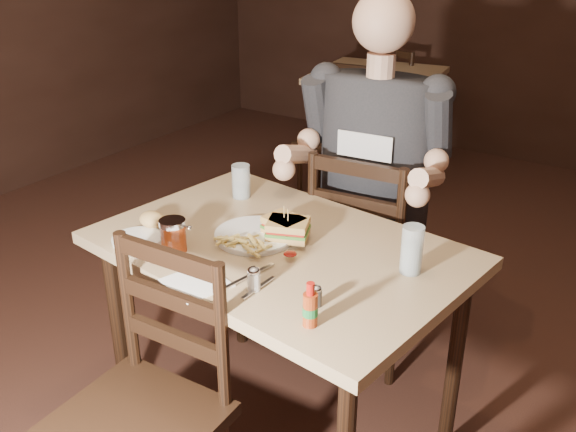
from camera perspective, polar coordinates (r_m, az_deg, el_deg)
The scene contains 24 objects.
room_shell at distance 1.70m, azimuth 2.73°, elevation 14.42°, with size 7.00×7.00×7.00m.
main_table at distance 2.08m, azimuth -0.77°, elevation -4.64°, with size 1.24×0.91×0.77m.
bg_table at distance 4.49m, azimuth 7.88°, elevation 11.42°, with size 0.91×0.91×0.77m.
chair_far at distance 2.65m, azimuth 7.34°, elevation -3.34°, with size 0.43×0.47×0.93m, color black, non-canonical shape.
chair_near at distance 1.88m, azimuth -13.63°, elevation -17.59°, with size 0.42×0.46×0.92m, color black, non-canonical shape.
bg_chair_far at distance 5.03m, azimuth 10.56°, elevation 9.79°, with size 0.40×0.44×0.86m, color black, non-canonical shape.
bg_chair_near at distance 4.08m, azimuth 4.21°, elevation 6.78°, with size 0.41×0.45×0.89m, color black, non-canonical shape.
diner at distance 2.40m, azimuth 7.56°, elevation 7.21°, with size 0.59×0.46×1.02m, color #28272B, non-canonical shape.
dinner_plate at distance 2.07m, azimuth -2.94°, elevation -1.81°, with size 0.25×0.25×0.01m, color white.
sandwich_left at distance 2.05m, azimuth -0.34°, elevation -0.36°, with size 0.12×0.10×0.10m, color tan, non-canonical shape.
sandwich_right at distance 2.02m, azimuth 0.00°, elevation -0.60°, with size 0.13×0.10×0.11m, color tan, non-canonical shape.
fries_pile at distance 1.99m, azimuth -3.66°, elevation -2.17°, with size 0.22×0.16×0.04m, color #D7B95C, non-canonical shape.
ketchup_dollop at distance 1.94m, azimuth 0.19°, elevation -3.38°, with size 0.04×0.04×0.01m, color maroon.
glass_left at distance 2.37m, azimuth -4.20°, elevation 3.10°, with size 0.07×0.07×0.12m, color silver.
glass_right at distance 1.88m, azimuth 10.96°, elevation -2.95°, with size 0.06×0.06×0.15m, color silver.
hot_sauce at distance 1.62m, azimuth 1.99°, elevation -7.85°, with size 0.04×0.04×0.12m, color #903110, non-canonical shape.
salt_shaker at distance 1.78m, azimuth -3.05°, elevation -5.64°, with size 0.04×0.04×0.07m, color white, non-canonical shape.
pepper_shaker at distance 1.72m, azimuth 2.52°, elevation -7.15°, with size 0.03×0.03×0.06m, color #38332D, non-canonical shape.
syrup_dispenser at distance 2.00m, azimuth -10.16°, elevation -1.73°, with size 0.08×0.08×0.11m, color #903110, non-canonical shape.
napkin at distance 1.85m, azimuth -8.14°, elevation -5.89°, with size 0.17×0.16×0.00m, color white.
knife at distance 1.86m, azimuth -3.45°, elevation -5.32°, with size 0.01×0.19×0.00m, color silver.
fork at distance 1.80m, azimuth -2.65°, elevation -6.37°, with size 0.01×0.14×0.00m, color silver.
side_plate at distance 2.10m, azimuth -13.20°, elevation -2.14°, with size 0.16×0.16×0.01m, color white.
bread_roll at distance 2.16m, azimuth -12.00°, elevation -0.29°, with size 0.09×0.07×0.05m, color tan.
Camera 1 is at (0.86, -1.43, 1.71)m, focal length 40.00 mm.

